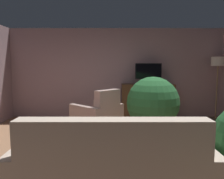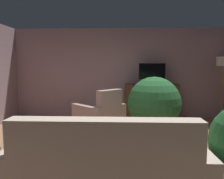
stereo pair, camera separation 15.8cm
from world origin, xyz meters
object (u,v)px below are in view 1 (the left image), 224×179
(tv_cabinet, at_px, (148,102))
(sofa_floral, at_px, (112,176))
(potted_plant_on_hearth_side, at_px, (153,104))
(cat, at_px, (9,170))
(coffee_table, at_px, (101,136))
(armchair_beside_cabinet, at_px, (98,117))
(tv_remote, at_px, (109,133))
(floor_lamp, at_px, (218,69))
(television, at_px, (148,73))

(tv_cabinet, xyz_separation_m, sofa_floral, (-0.99, -3.89, -0.14))
(potted_plant_on_hearth_side, bearing_deg, cat, -146.50)
(tv_cabinet, distance_m, coffee_table, 2.87)
(armchair_beside_cabinet, bearing_deg, tv_remote, -80.55)
(armchair_beside_cabinet, distance_m, floor_lamp, 3.49)
(tv_cabinet, height_order, cat, tv_cabinet)
(potted_plant_on_hearth_side, bearing_deg, armchair_beside_cabinet, 145.42)
(tv_remote, xyz_separation_m, potted_plant_on_hearth_side, (0.85, 0.86, 0.31))
(cat, relative_size, floor_lamp, 0.37)
(coffee_table, xyz_separation_m, potted_plant_on_hearth_side, (0.98, 0.78, 0.38))
(coffee_table, height_order, tv_remote, tv_remote)
(sofa_floral, bearing_deg, tv_cabinet, 75.73)
(sofa_floral, bearing_deg, potted_plant_on_hearth_side, 68.79)
(potted_plant_on_hearth_side, distance_m, floor_lamp, 2.76)
(tv_remote, relative_size, armchair_beside_cabinet, 0.13)
(tv_cabinet, xyz_separation_m, floor_lamp, (1.86, -0.12, 0.94))
(tv_remote, distance_m, armchair_beside_cabinet, 1.66)
(sofa_floral, relative_size, potted_plant_on_hearth_side, 1.61)
(armchair_beside_cabinet, height_order, potted_plant_on_hearth_side, potted_plant_on_hearth_side)
(television, bearing_deg, coffee_table, -114.53)
(television, height_order, armchair_beside_cabinet, television)
(coffee_table, height_order, sofa_floral, sofa_floral)
(sofa_floral, height_order, potted_plant_on_hearth_side, potted_plant_on_hearth_side)
(tv_cabinet, relative_size, coffee_table, 1.55)
(tv_remote, xyz_separation_m, floor_lamp, (2.91, 2.57, 0.98))
(cat, bearing_deg, floor_lamp, 36.69)
(sofa_floral, bearing_deg, tv_remote, 92.69)
(sofa_floral, xyz_separation_m, armchair_beside_cabinet, (-0.33, 2.83, -0.03))
(tv_cabinet, xyz_separation_m, cat, (-2.38, -3.29, -0.37))
(television, relative_size, potted_plant_on_hearth_side, 0.55)
(coffee_table, distance_m, potted_plant_on_hearth_side, 1.31)
(sofa_floral, xyz_separation_m, cat, (-1.40, 0.60, -0.24))
(tv_cabinet, xyz_separation_m, armchair_beside_cabinet, (-1.32, -1.06, -0.17))
(television, relative_size, coffee_table, 0.77)
(television, bearing_deg, sofa_floral, -104.45)
(tv_cabinet, relative_size, floor_lamp, 0.83)
(cat, height_order, floor_lamp, floor_lamp)
(armchair_beside_cabinet, bearing_deg, sofa_floral, -83.39)
(armchair_beside_cabinet, height_order, floor_lamp, floor_lamp)
(armchair_beside_cabinet, xyz_separation_m, cat, (-1.07, -2.23, -0.21))
(television, distance_m, floor_lamp, 1.87)
(television, xyz_separation_m, tv_remote, (-1.05, -2.64, -0.87))
(floor_lamp, bearing_deg, sofa_floral, -127.12)
(potted_plant_on_hearth_side, bearing_deg, tv_cabinet, 84.04)
(television, height_order, tv_remote, television)
(television, relative_size, floor_lamp, 0.41)
(coffee_table, relative_size, cat, 1.46)
(tv_remote, distance_m, cat, 1.50)
(cat, bearing_deg, television, 53.59)
(tv_remote, bearing_deg, coffee_table, 169.50)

